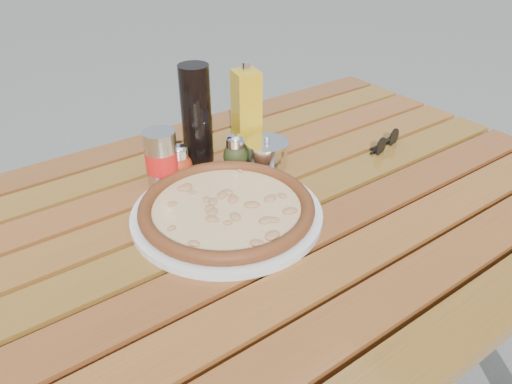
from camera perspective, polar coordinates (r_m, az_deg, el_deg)
table at (r=1.01m, az=0.67°, el=-5.58°), size 1.40×0.90×0.75m
plate at (r=0.94m, az=-3.34°, el=-2.52°), size 0.37×0.37×0.01m
pizza at (r=0.93m, az=-3.37°, el=-1.72°), size 0.34×0.34×0.03m
pepper_shaker at (r=1.06m, az=-8.72°, el=3.27°), size 0.07×0.07×0.08m
oregano_shaker at (r=1.09m, az=-2.36°, el=4.57°), size 0.06×0.06×0.08m
dark_bottle at (r=1.10m, az=-6.83°, el=8.77°), size 0.07×0.07×0.22m
soda_can at (r=1.04m, az=-10.73°, el=3.72°), size 0.07×0.07×0.12m
olive_oil_cruet at (r=1.15m, az=-1.10°, el=9.23°), size 0.07×0.07×0.21m
parmesan_tin at (r=1.10m, az=1.23°, el=4.43°), size 0.10×0.10×0.07m
sunglasses at (r=1.22m, az=14.67°, el=5.51°), size 0.11×0.05×0.04m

